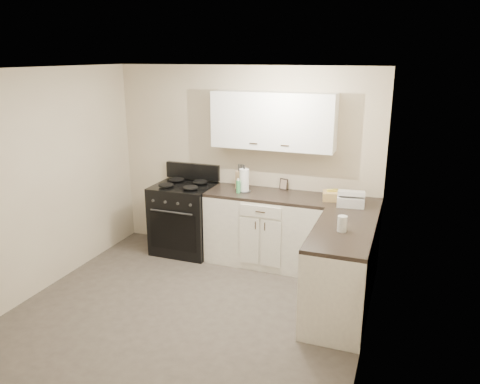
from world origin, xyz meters
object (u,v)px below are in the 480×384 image
(wicker_basket, at_px, (336,196))
(countertop_grill, at_px, (351,200))
(stove, at_px, (185,219))
(paper_towel, at_px, (244,180))
(knife_block, at_px, (241,180))

(wicker_basket, relative_size, countertop_grill, 0.99)
(countertop_grill, bearing_deg, wicker_basket, 140.23)
(stove, distance_m, paper_towel, 1.07)
(stove, distance_m, knife_block, 0.99)
(paper_towel, bearing_deg, stove, -179.22)
(countertop_grill, bearing_deg, knife_block, 165.57)
(paper_towel, distance_m, wicker_basket, 1.16)
(stove, xyz_separation_m, countertop_grill, (2.22, -0.08, 0.54))
(stove, relative_size, knife_block, 4.03)
(stove, xyz_separation_m, paper_towel, (0.86, 0.01, 0.63))
(stove, bearing_deg, paper_towel, 0.78)
(paper_towel, height_order, wicker_basket, paper_towel)
(knife_block, height_order, paper_towel, paper_towel)
(knife_block, bearing_deg, wicker_basket, 19.83)
(wicker_basket, height_order, countertop_grill, countertop_grill)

